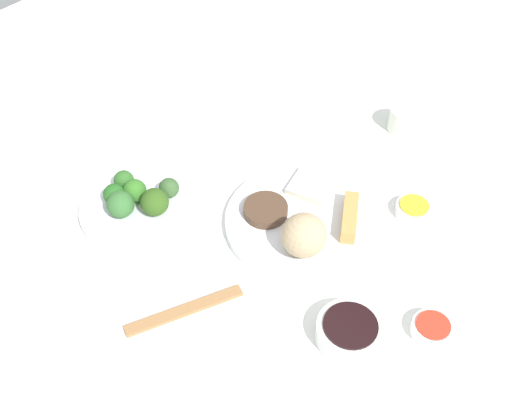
# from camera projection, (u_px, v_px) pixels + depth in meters

# --- Properties ---
(tabletop) EXTENTS (2.20, 2.20, 0.02)m
(tabletop) POSITION_uv_depth(u_px,v_px,m) (304.00, 228.00, 1.19)
(tabletop) COLOR white
(tabletop) RESTS_ON ground
(main_plate) EXTENTS (0.30, 0.30, 0.02)m
(main_plate) POSITION_uv_depth(u_px,v_px,m) (307.00, 221.00, 1.18)
(main_plate) COLOR white
(main_plate) RESTS_ON tabletop
(rice_scoop) EXTENTS (0.08, 0.08, 0.08)m
(rice_scoop) POSITION_uv_depth(u_px,v_px,m) (304.00, 235.00, 1.09)
(rice_scoop) COLOR tan
(rice_scoop) RESTS_ON main_plate
(spring_roll) EXTENTS (0.10, 0.08, 0.03)m
(spring_roll) POSITION_uv_depth(u_px,v_px,m) (350.00, 217.00, 1.16)
(spring_roll) COLOR tan
(spring_roll) RESTS_ON main_plate
(crab_rangoon_wonton) EXTENTS (0.09, 0.09, 0.01)m
(crab_rangoon_wonton) POSITION_uv_depth(u_px,v_px,m) (311.00, 186.00, 1.22)
(crab_rangoon_wonton) COLOR beige
(crab_rangoon_wonton) RESTS_ON main_plate
(stir_fry_heap) EXTENTS (0.08, 0.08, 0.02)m
(stir_fry_heap) POSITION_uv_depth(u_px,v_px,m) (266.00, 210.00, 1.18)
(stir_fry_heap) COLOR #4E3727
(stir_fry_heap) RESTS_ON main_plate
(broccoli_plate) EXTENTS (0.23, 0.23, 0.01)m
(broccoli_plate) POSITION_uv_depth(u_px,v_px,m) (142.00, 207.00, 1.20)
(broccoli_plate) COLOR white
(broccoli_plate) RESTS_ON tabletop
(broccoli_floret_0) EXTENTS (0.04, 0.04, 0.04)m
(broccoli_floret_0) POSITION_uv_depth(u_px,v_px,m) (169.00, 188.00, 1.20)
(broccoli_floret_0) COLOR #3A5C2F
(broccoli_floret_0) RESTS_ON broccoli_plate
(broccoli_floret_1) EXTENTS (0.05, 0.05, 0.05)m
(broccoli_floret_1) POSITION_uv_depth(u_px,v_px,m) (121.00, 204.00, 1.17)
(broccoli_floret_1) COLOR #366932
(broccoli_floret_1) RESTS_ON broccoli_plate
(broccoli_floret_2) EXTENTS (0.04, 0.04, 0.04)m
(broccoli_floret_2) POSITION_uv_depth(u_px,v_px,m) (124.00, 180.00, 1.22)
(broccoli_floret_2) COLOR #316627
(broccoli_floret_2) RESTS_ON broccoli_plate
(broccoli_floret_3) EXTENTS (0.04, 0.04, 0.04)m
(broccoli_floret_3) POSITION_uv_depth(u_px,v_px,m) (135.00, 191.00, 1.19)
(broccoli_floret_3) COLOR #357225
(broccoli_floret_3) RESTS_ON broccoli_plate
(broccoli_floret_4) EXTENTS (0.04, 0.04, 0.04)m
(broccoli_floret_4) POSITION_uv_depth(u_px,v_px,m) (114.00, 195.00, 1.19)
(broccoli_floret_4) COLOR #256021
(broccoli_floret_4) RESTS_ON broccoli_plate
(broccoli_floret_5) EXTENTS (0.05, 0.05, 0.05)m
(broccoli_floret_5) POSITION_uv_depth(u_px,v_px,m) (155.00, 202.00, 1.17)
(broccoli_floret_5) COLOR #32571B
(broccoli_floret_5) RESTS_ON broccoli_plate
(soy_sauce_bowl) EXTENTS (0.11, 0.11, 0.04)m
(soy_sauce_bowl) POSITION_uv_depth(u_px,v_px,m) (349.00, 332.00, 1.00)
(soy_sauce_bowl) COLOR white
(soy_sauce_bowl) RESTS_ON tabletop
(soy_sauce_bowl_liquid) EXTENTS (0.09, 0.09, 0.00)m
(soy_sauce_bowl_liquid) POSITION_uv_depth(u_px,v_px,m) (351.00, 325.00, 0.99)
(soy_sauce_bowl_liquid) COLOR black
(soy_sauce_bowl_liquid) RESTS_ON soy_sauce_bowl
(sauce_ramekin_sweet_and_sour) EXTENTS (0.07, 0.07, 0.02)m
(sauce_ramekin_sweet_and_sour) POSITION_uv_depth(u_px,v_px,m) (432.00, 329.00, 1.02)
(sauce_ramekin_sweet_and_sour) COLOR white
(sauce_ramekin_sweet_and_sour) RESTS_ON tabletop
(sauce_ramekin_sweet_and_sour_liquid) EXTENTS (0.05, 0.05, 0.00)m
(sauce_ramekin_sweet_and_sour_liquid) POSITION_uv_depth(u_px,v_px,m) (433.00, 325.00, 1.01)
(sauce_ramekin_sweet_and_sour_liquid) COLOR red
(sauce_ramekin_sweet_and_sour_liquid) RESTS_ON sauce_ramekin_sweet_and_sour
(sauce_ramekin_hot_mustard) EXTENTS (0.07, 0.07, 0.02)m
(sauce_ramekin_hot_mustard) POSITION_uv_depth(u_px,v_px,m) (413.00, 210.00, 1.20)
(sauce_ramekin_hot_mustard) COLOR white
(sauce_ramekin_hot_mustard) RESTS_ON tabletop
(sauce_ramekin_hot_mustard_liquid) EXTENTS (0.05, 0.05, 0.00)m
(sauce_ramekin_hot_mustard_liquid) POSITION_uv_depth(u_px,v_px,m) (414.00, 205.00, 1.19)
(sauce_ramekin_hot_mustard_liquid) COLOR yellow
(sauce_ramekin_hot_mustard_liquid) RESTS_ON sauce_ramekin_hot_mustard
(teacup) EXTENTS (0.07, 0.07, 0.05)m
(teacup) POSITION_uv_depth(u_px,v_px,m) (404.00, 119.00, 1.35)
(teacup) COLOR silver
(teacup) RESTS_ON tabletop
(chopsticks_pair) EXTENTS (0.19, 0.10, 0.01)m
(chopsticks_pair) POSITION_uv_depth(u_px,v_px,m) (184.00, 310.00, 1.05)
(chopsticks_pair) COLOR #A27144
(chopsticks_pair) RESTS_ON tabletop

